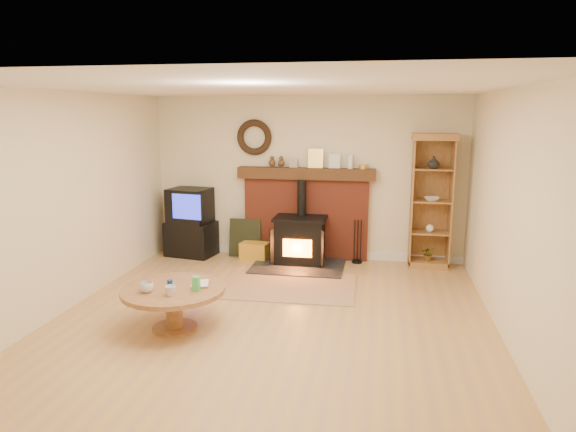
% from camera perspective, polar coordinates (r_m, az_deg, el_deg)
% --- Properties ---
extents(ground, '(5.50, 5.50, 0.00)m').
position_cam_1_polar(ground, '(6.00, -1.85, -11.58)').
color(ground, tan).
rests_on(ground, ground).
extents(room_shell, '(5.02, 5.52, 2.61)m').
position_cam_1_polar(room_shell, '(5.66, -1.94, 5.03)').
color(room_shell, beige).
rests_on(room_shell, ground).
extents(chimney_breast, '(2.20, 0.22, 1.78)m').
position_cam_1_polar(chimney_breast, '(8.30, 2.01, 0.73)').
color(chimney_breast, '#963A26').
rests_on(chimney_breast, ground).
extents(wood_stove, '(1.40, 1.00, 1.31)m').
position_cam_1_polar(wood_stove, '(8.02, 1.32, -2.85)').
color(wood_stove, black).
rests_on(wood_stove, ground).
extents(area_rug, '(1.85, 1.30, 0.01)m').
position_cam_1_polar(area_rug, '(7.09, 0.03, -7.81)').
color(area_rug, brown).
rests_on(area_rug, ground).
extents(tv_unit, '(0.84, 0.65, 1.12)m').
position_cam_1_polar(tv_unit, '(8.64, -10.76, -0.83)').
color(tv_unit, black).
rests_on(tv_unit, ground).
extents(curio_cabinet, '(0.65, 0.47, 2.04)m').
position_cam_1_polar(curio_cabinet, '(8.10, 15.59, 1.62)').
color(curio_cabinet, brown).
rests_on(curio_cabinet, ground).
extents(firelog_box, '(0.49, 0.35, 0.28)m').
position_cam_1_polar(firelog_box, '(8.34, -3.67, -3.90)').
color(firelog_box, yellow).
rests_on(firelog_box, ground).
extents(leaning_painting, '(0.52, 0.14, 0.62)m').
position_cam_1_polar(leaning_painting, '(8.49, -4.81, -2.43)').
color(leaning_painting, black).
rests_on(leaning_painting, ground).
extents(fire_tools, '(0.16, 0.16, 0.70)m').
position_cam_1_polar(fire_tools, '(8.21, 7.70, -4.28)').
color(fire_tools, black).
rests_on(fire_tools, ground).
extents(coffee_table, '(1.12, 1.12, 0.63)m').
position_cam_1_polar(coffee_table, '(5.79, -12.63, -8.66)').
color(coffee_table, brown).
rests_on(coffee_table, ground).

